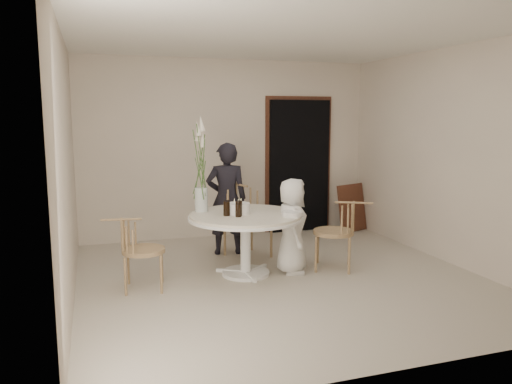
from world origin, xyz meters
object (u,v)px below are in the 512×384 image
object	(u,v)px
chair_left	(133,243)
boy	(292,226)
chair_far	(242,209)
flower_vase	(201,175)
chair_right	(344,225)
girl	(227,199)
table	(246,223)
birthday_cake	(238,209)

from	to	relation	value
chair_left	boy	world-z (taller)	boy
chair_far	flower_vase	size ratio (longest dim) A/B	0.85
chair_left	chair_right	bearing A→B (deg)	-82.72
chair_far	girl	bearing A→B (deg)	131.60
table	chair_far	bearing A→B (deg)	75.99
chair_right	flower_vase	bearing A→B (deg)	-77.83
birthday_cake	flower_vase	distance (m)	0.60
chair_far	chair_right	distance (m)	1.41
chair_right	boy	bearing A→B (deg)	-68.30
table	girl	bearing A→B (deg)	88.14
table	flower_vase	bearing A→B (deg)	145.39
chair_right	girl	size ratio (longest dim) A/B	0.56
boy	chair_far	bearing A→B (deg)	36.39
chair_far	birthday_cake	distance (m)	0.91
flower_vase	chair_far	bearing A→B (deg)	39.28
chair_left	boy	bearing A→B (deg)	-80.81
chair_far	boy	bearing A→B (deg)	-88.57
chair_right	boy	world-z (taller)	boy
boy	table	bearing A→B (deg)	97.59
table	girl	xyz separation A→B (m)	(0.03, 0.97, 0.14)
chair_right	birthday_cake	distance (m)	1.30
chair_right	girl	world-z (taller)	girl
chair_far	chair_right	world-z (taller)	chair_far
table	chair_left	bearing A→B (deg)	-175.10
table	chair_far	distance (m)	0.88
table	chair_right	world-z (taller)	chair_right
chair_left	girl	size ratio (longest dim) A/B	0.53
chair_far	boy	world-z (taller)	boy
birthday_cake	chair_left	bearing A→B (deg)	-173.93
girl	boy	world-z (taller)	girl
boy	birthday_cake	world-z (taller)	boy
chair_left	girl	xyz separation A→B (m)	(1.32, 1.08, 0.24)
boy	birthday_cake	xyz separation A→B (m)	(-0.63, 0.11, 0.23)
table	boy	world-z (taller)	boy
table	boy	distance (m)	0.56
chair_left	birthday_cake	xyz separation A→B (m)	(1.21, 0.13, 0.28)
birthday_cake	chair_far	bearing A→B (deg)	70.74
chair_left	flower_vase	bearing A→B (deg)	-54.65
boy	birthday_cake	distance (m)	0.68
boy	flower_vase	xyz separation A→B (m)	(-1.00, 0.40, 0.60)
birthday_cake	table	bearing A→B (deg)	-12.76
chair_far	birthday_cake	xyz separation A→B (m)	(-0.29, -0.84, 0.17)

